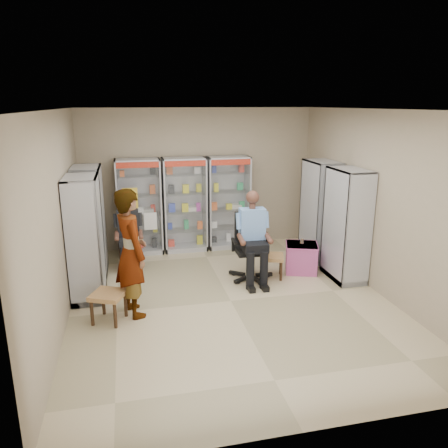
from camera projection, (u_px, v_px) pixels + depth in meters
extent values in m
plane|color=tan|center=(231.00, 301.00, 7.05)|extent=(6.00, 6.00, 0.00)
cube|color=tan|center=(199.00, 179.00, 9.47)|extent=(5.00, 0.02, 3.00)
cube|color=tan|center=(312.00, 290.00, 3.83)|extent=(5.00, 0.02, 3.00)
cube|color=tan|center=(58.00, 220.00, 6.12)|extent=(0.02, 6.00, 3.00)
cube|color=tan|center=(378.00, 203.00, 7.19)|extent=(0.02, 6.00, 3.00)
cube|color=silver|center=(232.00, 109.00, 6.25)|extent=(5.00, 6.00, 0.02)
cube|color=silver|center=(139.00, 207.00, 9.08)|extent=(0.90, 0.50, 2.00)
cube|color=silver|center=(185.00, 205.00, 9.28)|extent=(0.90, 0.50, 2.00)
cube|color=#B8BBC0|center=(228.00, 203.00, 9.48)|extent=(0.90, 0.50, 2.00)
cube|color=#ADB0B5|center=(320.00, 211.00, 8.77)|extent=(0.90, 0.50, 2.00)
cube|color=silver|center=(346.00, 225.00, 7.73)|extent=(0.90, 0.50, 2.00)
cube|color=#B2B5BA|center=(90.00, 221.00, 8.00)|extent=(0.90, 0.50, 2.00)
cube|color=#A8AAAF|center=(85.00, 238.00, 6.97)|extent=(0.90, 0.50, 2.00)
cube|color=black|center=(129.00, 243.00, 8.48)|extent=(0.42, 0.42, 0.94)
cube|color=black|center=(251.00, 247.00, 7.81)|extent=(0.68, 0.68, 1.21)
cube|color=#9E3F7D|center=(301.00, 258.00, 8.23)|extent=(0.71, 0.69, 0.54)
cylinder|color=#5B2C07|center=(302.00, 241.00, 8.20)|extent=(0.07, 0.07, 0.10)
cube|color=#AE8F49|center=(272.00, 266.00, 7.98)|extent=(0.53, 0.53, 0.42)
cube|color=#9D7A42|center=(109.00, 307.00, 6.36)|extent=(0.59, 0.59, 0.45)
imported|color=#97979A|center=(131.00, 253.00, 6.40)|extent=(0.66, 0.81, 1.93)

